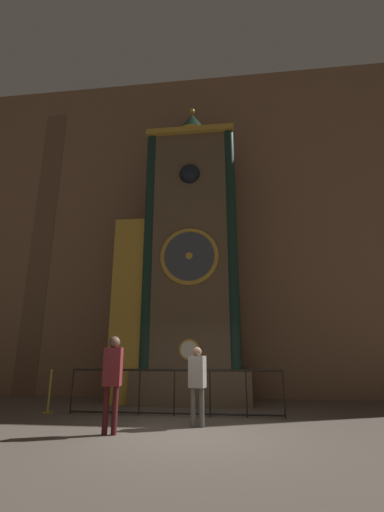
{
  "coord_description": "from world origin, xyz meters",
  "views": [
    {
      "loc": [
        0.91,
        -7.05,
        1.5
      ],
      "look_at": [
        -0.38,
        3.99,
        4.62
      ],
      "focal_mm": 24.0,
      "sensor_mm": 36.0,
      "label": 1
    }
  ],
  "objects": [
    {
      "name": "cathedral_back_wall",
      "position": [
        -0.09,
        5.37,
        6.5
      ],
      "size": [
        24.0,
        0.32,
        13.02
      ],
      "color": "#846047",
      "rests_on": "ground_plane"
    },
    {
      "name": "clock_tower",
      "position": [
        -0.67,
        3.96,
        4.45
      ],
      "size": [
        4.31,
        1.8,
        10.49
      ],
      "color": "brown",
      "rests_on": "ground_plane"
    },
    {
      "name": "railing_fence",
      "position": [
        -0.57,
        1.86,
        0.61
      ],
      "size": [
        5.33,
        0.05,
        1.08
      ],
      "color": "black",
      "rests_on": "ground_plane"
    },
    {
      "name": "visitor_far",
      "position": [
        0.12,
        0.67,
        0.96
      ],
      "size": [
        0.39,
        0.31,
        1.6
      ],
      "rotation": [
        0.0,
        0.0,
        -0.29
      ],
      "color": "#58554F",
      "rests_on": "ground_plane"
    },
    {
      "name": "stanchion_post",
      "position": [
        -3.87,
        1.96,
        0.35
      ],
      "size": [
        0.28,
        0.28,
        1.06
      ],
      "color": "#B28E33",
      "rests_on": "ground_plane"
    },
    {
      "name": "ground_plane",
      "position": [
        0.0,
        0.0,
        0.0
      ],
      "size": [
        28.0,
        28.0,
        0.0
      ],
      "primitive_type": "plane",
      "color": "brown"
    },
    {
      "name": "visitor_near",
      "position": [
        -1.46,
        -0.21,
        1.1
      ],
      "size": [
        0.36,
        0.24,
        1.8
      ],
      "rotation": [
        0.0,
        0.0,
        0.07
      ],
      "color": "#461518",
      "rests_on": "ground_plane"
    }
  ]
}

